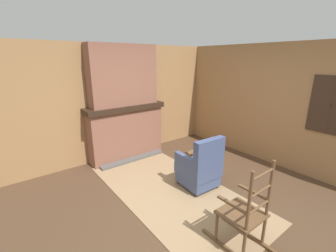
% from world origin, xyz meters
% --- Properties ---
extents(ground_plane, '(14.00, 14.00, 0.00)m').
position_xyz_m(ground_plane, '(0.00, 0.00, 0.00)').
color(ground_plane, '#4C3523').
extents(wood_panel_wall_left, '(0.06, 5.21, 2.46)m').
position_xyz_m(wood_panel_wall_left, '(-2.33, 0.00, 1.23)').
color(wood_panel_wall_left, '#9E7247').
rests_on(wood_panel_wall_left, ground).
extents(wood_panel_wall_back, '(5.21, 0.09, 2.46)m').
position_xyz_m(wood_panel_wall_back, '(0.03, 2.33, 1.24)').
color(wood_panel_wall_back, '#9E7247').
rests_on(wood_panel_wall_back, ground).
extents(fireplace_hearth, '(0.60, 1.74, 1.20)m').
position_xyz_m(fireplace_hearth, '(-2.09, 0.00, 0.60)').
color(fireplace_hearth, brown).
rests_on(fireplace_hearth, ground).
extents(chimney_breast, '(0.34, 1.44, 1.24)m').
position_xyz_m(chimney_breast, '(-2.11, 0.00, 1.82)').
color(chimney_breast, brown).
rests_on(chimney_breast, fireplace_hearth).
extents(area_rug, '(3.24, 1.60, 0.01)m').
position_xyz_m(area_rug, '(-0.38, -0.07, 0.01)').
color(area_rug, '#997A56').
rests_on(area_rug, ground).
extents(armchair, '(0.64, 0.61, 0.95)m').
position_xyz_m(armchair, '(-0.20, 0.39, 0.36)').
color(armchair, '#3D4C75').
rests_on(armchair, ground).
extents(rocking_chair, '(0.80, 0.46, 1.13)m').
position_xyz_m(rocking_chair, '(1.03, -0.13, 0.40)').
color(rocking_chair, brown).
rests_on(rocking_chair, ground).
extents(firewood_stack, '(0.48, 0.42, 0.15)m').
position_xyz_m(firewood_stack, '(-1.08, 1.22, 0.07)').
color(firewood_stack, brown).
rests_on(firewood_stack, ground).
extents(oil_lamp_vase, '(0.11, 0.11, 0.31)m').
position_xyz_m(oil_lamp_vase, '(-2.15, -0.52, 1.32)').
color(oil_lamp_vase, '#B24C42').
rests_on(oil_lamp_vase, fireplace_hearth).
extents(storage_case, '(0.14, 0.23, 0.11)m').
position_xyz_m(storage_case, '(-2.15, 0.09, 1.26)').
color(storage_case, brown).
rests_on(storage_case, fireplace_hearth).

